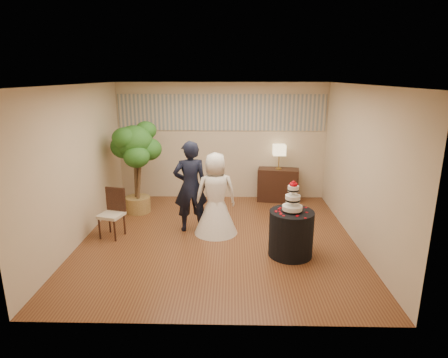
{
  "coord_description": "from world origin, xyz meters",
  "views": [
    {
      "loc": [
        0.26,
        -6.44,
        2.96
      ],
      "look_at": [
        0.1,
        0.4,
        1.05
      ],
      "focal_mm": 30.0,
      "sensor_mm": 36.0,
      "label": 1
    }
  ],
  "objects_px": {
    "groom": "(190,187)",
    "side_chair": "(111,214)",
    "table_lamp": "(279,157)",
    "wedding_cake": "(293,196)",
    "console": "(278,185)",
    "bride": "(216,194)",
    "cake_table": "(291,233)",
    "ficus_tree": "(136,168)"
  },
  "relations": [
    {
      "from": "table_lamp",
      "to": "side_chair",
      "type": "height_order",
      "value": "table_lamp"
    },
    {
      "from": "bride",
      "to": "ficus_tree",
      "type": "distance_m",
      "value": 2.11
    },
    {
      "from": "bride",
      "to": "side_chair",
      "type": "xyz_separation_m",
      "value": [
        -1.94,
        -0.24,
        -0.33
      ]
    },
    {
      "from": "side_chair",
      "to": "wedding_cake",
      "type": "bearing_deg",
      "value": 4.5
    },
    {
      "from": "table_lamp",
      "to": "ficus_tree",
      "type": "bearing_deg",
      "value": -165.03
    },
    {
      "from": "wedding_cake",
      "to": "cake_table",
      "type": "bearing_deg",
      "value": 0.0
    },
    {
      "from": "wedding_cake",
      "to": "side_chair",
      "type": "distance_m",
      "value": 3.37
    },
    {
      "from": "wedding_cake",
      "to": "table_lamp",
      "type": "height_order",
      "value": "table_lamp"
    },
    {
      "from": "groom",
      "to": "side_chair",
      "type": "height_order",
      "value": "groom"
    },
    {
      "from": "groom",
      "to": "wedding_cake",
      "type": "xyz_separation_m",
      "value": [
        1.79,
        -1.03,
        0.16
      ]
    },
    {
      "from": "console",
      "to": "side_chair",
      "type": "distance_m",
      "value": 4.01
    },
    {
      "from": "bride",
      "to": "side_chair",
      "type": "distance_m",
      "value": 1.99
    },
    {
      "from": "side_chair",
      "to": "bride",
      "type": "bearing_deg",
      "value": 23.01
    },
    {
      "from": "cake_table",
      "to": "bride",
      "type": "bearing_deg",
      "value": 145.3
    },
    {
      "from": "bride",
      "to": "table_lamp",
      "type": "xyz_separation_m",
      "value": [
        1.41,
        1.95,
        0.3
      ]
    },
    {
      "from": "wedding_cake",
      "to": "groom",
      "type": "bearing_deg",
      "value": 150.13
    },
    {
      "from": "bride",
      "to": "table_lamp",
      "type": "height_order",
      "value": "bride"
    },
    {
      "from": "table_lamp",
      "to": "side_chair",
      "type": "relative_size",
      "value": 0.63
    },
    {
      "from": "bride",
      "to": "ficus_tree",
      "type": "relative_size",
      "value": 0.77
    },
    {
      "from": "cake_table",
      "to": "wedding_cake",
      "type": "height_order",
      "value": "wedding_cake"
    },
    {
      "from": "table_lamp",
      "to": "groom",
      "type": "bearing_deg",
      "value": -136.23
    },
    {
      "from": "groom",
      "to": "wedding_cake",
      "type": "height_order",
      "value": "groom"
    },
    {
      "from": "bride",
      "to": "ficus_tree",
      "type": "bearing_deg",
      "value": -42.3
    },
    {
      "from": "console",
      "to": "ficus_tree",
      "type": "distance_m",
      "value": 3.37
    },
    {
      "from": "groom",
      "to": "side_chair",
      "type": "relative_size",
      "value": 1.93
    },
    {
      "from": "side_chair",
      "to": "groom",
      "type": "bearing_deg",
      "value": 30.14
    },
    {
      "from": "bride",
      "to": "cake_table",
      "type": "height_order",
      "value": "bride"
    },
    {
      "from": "wedding_cake",
      "to": "ficus_tree",
      "type": "height_order",
      "value": "ficus_tree"
    },
    {
      "from": "cake_table",
      "to": "ficus_tree",
      "type": "height_order",
      "value": "ficus_tree"
    },
    {
      "from": "cake_table",
      "to": "wedding_cake",
      "type": "xyz_separation_m",
      "value": [
        0.0,
        0.0,
        0.65
      ]
    },
    {
      "from": "console",
      "to": "side_chair",
      "type": "bearing_deg",
      "value": -138.04
    },
    {
      "from": "ficus_tree",
      "to": "bride",
      "type": "bearing_deg",
      "value": -31.63
    },
    {
      "from": "bride",
      "to": "side_chair",
      "type": "bearing_deg",
      "value": -3.75
    },
    {
      "from": "bride",
      "to": "wedding_cake",
      "type": "bearing_deg",
      "value": 134.63
    },
    {
      "from": "wedding_cake",
      "to": "table_lamp",
      "type": "relative_size",
      "value": 0.91
    },
    {
      "from": "cake_table",
      "to": "groom",
      "type": "bearing_deg",
      "value": 150.13
    },
    {
      "from": "console",
      "to": "side_chair",
      "type": "relative_size",
      "value": 1.04
    },
    {
      "from": "ficus_tree",
      "to": "side_chair",
      "type": "bearing_deg",
      "value": -96.95
    },
    {
      "from": "bride",
      "to": "table_lamp",
      "type": "bearing_deg",
      "value": -136.59
    },
    {
      "from": "wedding_cake",
      "to": "ficus_tree",
      "type": "relative_size",
      "value": 0.26
    },
    {
      "from": "bride",
      "to": "table_lamp",
      "type": "relative_size",
      "value": 2.73
    },
    {
      "from": "console",
      "to": "wedding_cake",
      "type": "bearing_deg",
      "value": -83.34
    }
  ]
}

